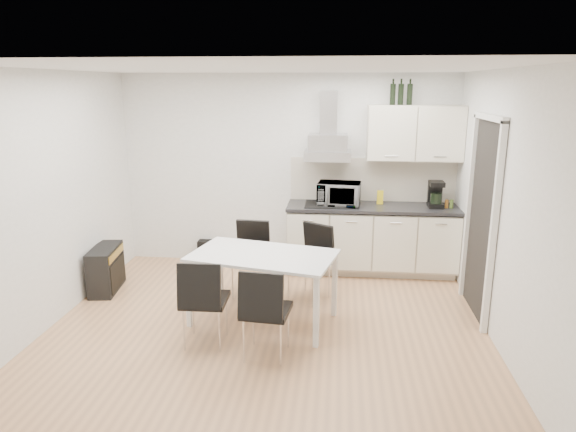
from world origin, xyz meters
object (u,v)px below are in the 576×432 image
Objects in this scene: chair_far_left at (250,260)px; chair_far_right at (309,264)px; chair_near_right at (266,312)px; kitchenette at (375,212)px; dining_table at (263,261)px; floor_speaker at (205,251)px; chair_near_left at (205,301)px; guitar_amp at (106,269)px.

chair_far_right is (0.71, -0.06, 0.00)m from chair_far_left.
chair_near_right is at bearing 109.76° from chair_far_left.
chair_far_left and chair_far_right have the same top height.
kitchenette reaches higher than chair_far_right.
kitchenette is at bearing 65.46° from dining_table.
kitchenette is at bearing 70.24° from chair_near_right.
kitchenette is 2.46m from floor_speaker.
floor_speaker is (-0.63, 2.34, -0.29)m from chair_near_left.
guitar_amp is at bearing 30.67° from chair_far_right.
kitchenette is 2.81m from chair_near_left.
kitchenette is at bearing 49.93° from chair_near_left.
floor_speaker is (-2.36, 0.17, -0.68)m from kitchenette.
chair_near_left is 0.64m from chair_near_right.
chair_far_right is at bearing 67.04° from dining_table.
chair_near_left is at bearing -119.30° from dining_table.
chair_near_left is at bearing -76.75° from floor_speaker.
chair_near_left is (-1.73, -2.18, -0.39)m from kitchenette.
chair_near_left reaches higher than guitar_amp.
kitchenette reaches higher than chair_near_left.
kitchenette is 3.67× the size of guitar_amp.
guitar_amp is (-2.03, 0.64, -0.40)m from dining_table.
chair_far_left is 0.71m from chair_far_right.
kitchenette is 2.86× the size of chair_far_right.
chair_near_left reaches higher than dining_table.
dining_table is 0.76m from chair_near_left.
dining_table is 1.83× the size of chair_far_right.
dining_table is at bearing -127.31° from kitchenette.
floor_speaker is (-0.85, 1.13, -0.29)m from chair_far_left.
chair_far_right reaches higher than guitar_amp.
chair_far_left is at bearing 26.57° from chair_far_right.
guitar_amp is at bearing 4.88° from chair_far_left.
kitchenette is 1.84m from chair_far_left.
floor_speaker is at bearing 134.37° from dining_table.
dining_table reaches higher than guitar_amp.
chair_near_left is 1.00× the size of chair_near_right.
chair_near_right is at bearing -17.32° from chair_near_left.
kitchenette is 2.86× the size of chair_near_right.
chair_far_right and chair_near_left have the same top height.
guitar_amp is at bearing -130.15° from floor_speaker.
floor_speaker is (-1.11, 1.81, -0.52)m from dining_table.
floor_speaker is (0.92, 1.16, -0.12)m from guitar_amp.
chair_far_left is 1.78m from guitar_amp.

